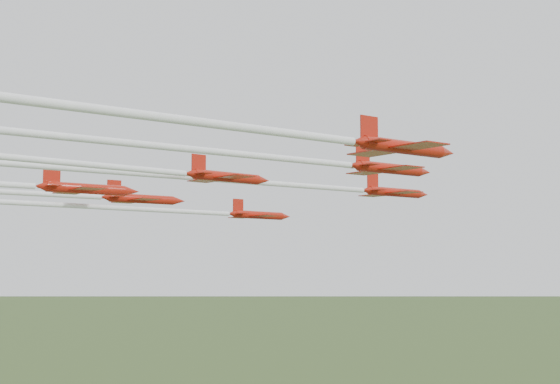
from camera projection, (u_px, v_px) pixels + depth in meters
The scene contains 7 objects.
jet_lead at pixel (308, 186), 91.51m from camera, with size 23.39×55.06×2.72m.
jet_row2_left at pixel (180, 211), 90.83m from camera, with size 16.42×47.89×2.37m.
jet_row2_right at pixel (277, 158), 71.80m from camera, with size 23.40×54.87×2.67m.
jet_row3_left at pixel (48, 194), 96.68m from camera, with size 22.80×53.10×2.90m.
jet_row3_mid at pixel (141, 169), 74.24m from camera, with size 15.85×45.91×2.58m.
jet_row3_right at pixel (317, 137), 56.86m from camera, with size 18.02×41.77×2.66m.
jet_row4_left at pixel (7, 184), 79.03m from camera, with size 18.44×40.66×2.74m.
Camera 1 is at (40.73, -75.76, 42.52)m, focal length 50.00 mm.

